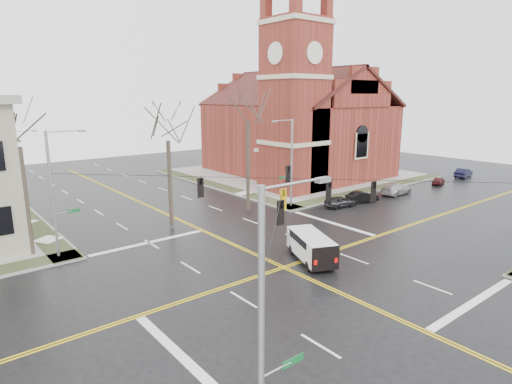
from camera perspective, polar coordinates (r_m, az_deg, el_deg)
ground at (r=29.70m, az=3.74°, el=-10.00°), size 120.00×120.00×0.00m
sidewalks at (r=29.67m, az=3.74°, el=-9.87°), size 80.00×80.00×0.17m
road_markings at (r=29.70m, az=3.74°, el=-9.99°), size 100.00×100.00×0.01m
church at (r=62.48m, az=5.29°, el=9.94°), size 24.28×27.48×27.50m
signal_pole_ne at (r=44.01m, az=4.61°, el=4.21°), size 2.75×0.22×9.00m
signal_pole_nw at (r=33.08m, az=-25.27°, el=0.14°), size 2.75×0.22×9.00m
signal_pole_sw at (r=13.03m, az=1.33°, el=-17.37°), size 2.75×0.22×9.00m
span_wires at (r=27.89m, az=3.92°, el=1.82°), size 23.02×23.02×0.03m
traffic_signals at (r=27.57m, az=4.84°, el=0.09°), size 8.21×8.26×1.30m
streetlight_north_a at (r=49.25m, az=-29.13°, el=2.97°), size 2.30×0.20×8.00m
cargo_van at (r=30.78m, az=7.21°, el=-6.99°), size 3.79×5.35×1.91m
parked_car_a at (r=45.61m, az=11.14°, el=-1.27°), size 3.70×1.99×1.20m
parked_car_b at (r=48.18m, az=13.99°, el=-0.64°), size 3.95×2.26×1.23m
parked_car_c at (r=53.14m, az=18.18°, el=0.40°), size 4.63×1.94×1.34m
parked_car_d at (r=61.07m, az=23.15°, el=1.41°), size 3.32×2.15×1.05m
parked_car_e at (r=67.84m, az=25.93°, el=2.32°), size 4.22×2.07×1.33m
tree_nw_far at (r=33.87m, az=-29.10°, el=6.15°), size 4.00×4.00×11.77m
tree_nw_near at (r=37.44m, az=-11.68°, el=7.47°), size 4.00×4.00×11.31m
tree_ne at (r=41.71m, az=-1.11°, el=10.28°), size 4.00×4.00×13.38m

